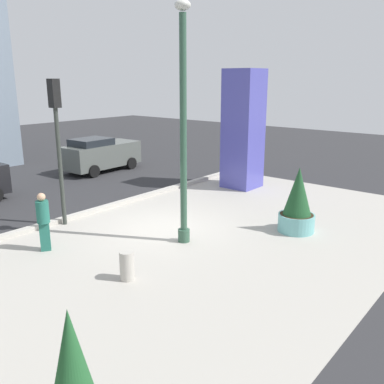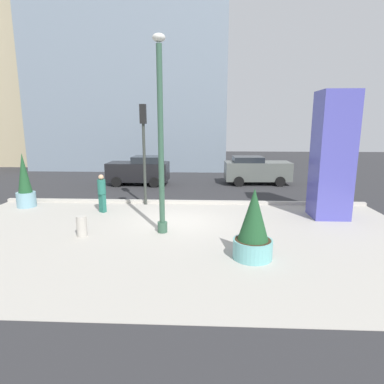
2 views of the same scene
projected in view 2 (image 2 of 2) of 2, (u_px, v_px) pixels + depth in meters
The scene contains 14 objects.
ground_plane at pixel (184, 199), 17.35m from camera, with size 60.00×60.00×0.00m, color #2D2D30.
plaza_pavement at pixel (172, 239), 11.48m from camera, with size 18.00×10.00×0.02m, color #ADA89E.
curb_strip at pixel (183, 202), 16.47m from camera, with size 18.00×0.24×0.16m, color #B7B2A8.
lamp_post at pixel (161, 141), 11.46m from camera, with size 0.44×0.44×6.87m.
art_pillar_blue at pixel (332, 156), 13.61m from camera, with size 1.45×1.45×5.26m, color #4C4CAD.
potted_plant_mid_plaza at pixel (25, 185), 15.61m from camera, with size 0.88×0.88×2.61m.
potted_plant_near_left at pixel (253, 228), 9.63m from camera, with size 1.17×1.17×2.14m.
concrete_bollard at pixel (82, 226), 11.65m from camera, with size 0.36×0.36×0.75m, color #B2ADA3.
traffic_light_corner at pixel (144, 138), 15.63m from camera, with size 0.28×0.42×4.84m.
car_curb_west at pixel (139, 170), 21.40m from camera, with size 3.92×2.12×1.86m.
car_intersection at pixel (256, 170), 21.60m from camera, with size 4.31×2.13×1.82m.
pedestrian_crossing at pixel (102, 191), 14.67m from camera, with size 0.50×0.50×1.73m.
highrise_across_street at pixel (137, 42), 30.86m from camera, with size 16.51×12.68×22.89m, color gray.
office_block_flanking at pixel (35, 31), 33.10m from camera, with size 17.21×11.93×26.13m, color tan.
Camera 2 is at (1.21, -12.85, 3.98)m, focal length 30.65 mm.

